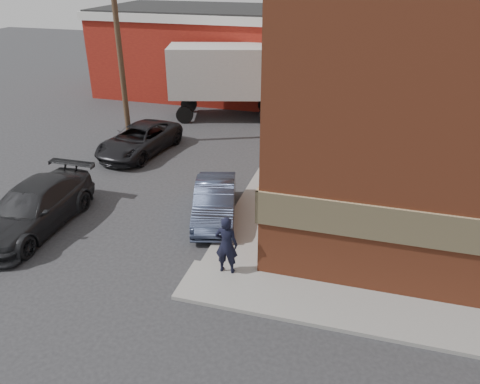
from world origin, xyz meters
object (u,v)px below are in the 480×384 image
Objects in this scene: man at (226,245)px; sedan at (215,202)px; utility_pole at (119,47)px; box_truck at (240,77)px; suv_a at (139,140)px; suv_b at (33,208)px; warehouse at (223,51)px.

sedan is at bearing -68.09° from man.
man is at bearing -48.70° from utility_pole.
utility_pole is 7.47m from box_truck.
man reaches higher than suv_a.
suv_b is (-5.82, -2.37, 0.11)m from sedan.
box_truck is at bearing 86.11° from sedan.
man is 10.71m from suv_a.
utility_pole reaches higher than man.
suv_b is at bearing -84.07° from utility_pole.
suv_b is (-7.24, 0.75, -0.26)m from man.
warehouse is 3.31× the size of suv_a.
suv_b reaches higher than suv_a.
utility_pole is at bearing 144.14° from suv_a.
man is at bearing -6.59° from suv_b.
suv_a is (1.17, -1.11, -4.06)m from utility_pole.
man is 7.29m from suv_b.
box_truck is at bearing 73.12° from suv_a.
suv_a is at bearing -43.65° from utility_pole.
warehouse is at bearing 91.37° from sedan.
man is at bearing -80.93° from sedan.
box_truck reaches higher than man.
box_truck is at bearing 75.84° from suv_b.
warehouse is 19.62m from suv_b.
warehouse is at bearing -74.55° from man.
warehouse is 21.38m from man.
warehouse is 3.04× the size of suv_b.
suv_b is at bearing -84.42° from suv_a.
utility_pole reaches higher than sedan.
sedan is 6.28m from suv_b.
suv_b is at bearing -173.35° from sedan.
utility_pole reaches higher than suv_a.
box_truck is (-2.42, 11.78, 1.71)m from sedan.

